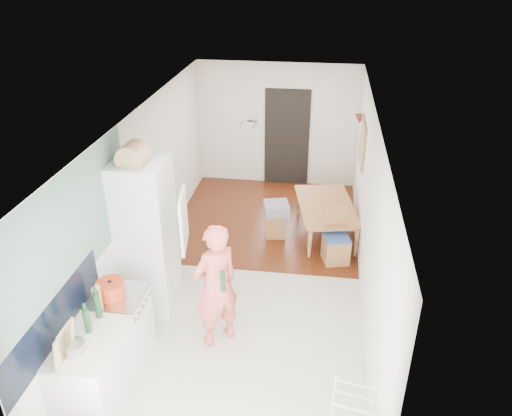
% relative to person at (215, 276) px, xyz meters
% --- Properties ---
extents(room_shell, '(3.20, 7.00, 2.50)m').
position_rel_person_xyz_m(room_shell, '(0.23, 1.35, 0.27)').
color(room_shell, silver).
rests_on(room_shell, ground).
extents(floor, '(3.20, 7.00, 0.01)m').
position_rel_person_xyz_m(floor, '(0.23, 1.35, -0.98)').
color(floor, beige).
rests_on(floor, ground).
extents(wood_floor_overlay, '(3.20, 3.30, 0.01)m').
position_rel_person_xyz_m(wood_floor_overlay, '(0.23, 3.20, -0.98)').
color(wood_floor_overlay, '#56270B').
rests_on(wood_floor_overlay, room_shell).
extents(sage_wall_panel, '(0.02, 3.00, 1.30)m').
position_rel_person_xyz_m(sage_wall_panel, '(-1.36, -0.65, 0.87)').
color(sage_wall_panel, slate).
rests_on(sage_wall_panel, room_shell).
extents(tile_splashback, '(0.02, 1.90, 0.50)m').
position_rel_person_xyz_m(tile_splashback, '(-1.35, -1.20, 0.17)').
color(tile_splashback, black).
rests_on(tile_splashback, room_shell).
extents(doorway_recess, '(0.90, 0.04, 2.00)m').
position_rel_person_xyz_m(doorway_recess, '(0.43, 4.83, 0.02)').
color(doorway_recess, black).
rests_on(doorway_recess, room_shell).
extents(base_cabinet, '(0.60, 0.90, 0.86)m').
position_rel_person_xyz_m(base_cabinet, '(-1.07, -1.20, -0.55)').
color(base_cabinet, silver).
rests_on(base_cabinet, room_shell).
extents(worktop, '(0.62, 0.92, 0.06)m').
position_rel_person_xyz_m(worktop, '(-1.07, -1.20, -0.09)').
color(worktop, beige).
rests_on(worktop, room_shell).
extents(range_cooker, '(0.60, 0.60, 0.88)m').
position_rel_person_xyz_m(range_cooker, '(-1.07, -0.45, -0.54)').
color(range_cooker, silver).
rests_on(range_cooker, room_shell).
extents(cooker_top, '(0.60, 0.60, 0.04)m').
position_rel_person_xyz_m(cooker_top, '(-1.07, -0.45, -0.08)').
color(cooker_top, '#B1B1B3').
rests_on(cooker_top, room_shell).
extents(fridge_housing, '(0.66, 0.66, 2.15)m').
position_rel_person_xyz_m(fridge_housing, '(-1.04, 0.57, 0.09)').
color(fridge_housing, silver).
rests_on(fridge_housing, room_shell).
extents(fridge_door, '(0.14, 0.56, 0.70)m').
position_rel_person_xyz_m(fridge_door, '(-0.43, 0.27, 0.57)').
color(fridge_door, silver).
rests_on(fridge_door, room_shell).
extents(fridge_interior, '(0.02, 0.52, 0.66)m').
position_rel_person_xyz_m(fridge_interior, '(-0.73, 0.57, 0.57)').
color(fridge_interior, white).
rests_on(fridge_interior, room_shell).
extents(pinboard, '(0.03, 0.90, 0.70)m').
position_rel_person_xyz_m(pinboard, '(1.81, 3.25, 0.57)').
color(pinboard, tan).
rests_on(pinboard, room_shell).
extents(pinboard_frame, '(0.00, 0.94, 0.74)m').
position_rel_person_xyz_m(pinboard_frame, '(1.80, 3.25, 0.57)').
color(pinboard_frame, '#AC7538').
rests_on(pinboard_frame, room_shell).
extents(wall_sconce, '(0.18, 0.18, 0.16)m').
position_rel_person_xyz_m(wall_sconce, '(1.77, 3.90, 0.77)').
color(wall_sconce, maroon).
rests_on(wall_sconce, room_shell).
extents(person, '(0.84, 0.84, 1.97)m').
position_rel_person_xyz_m(person, '(0.00, 0.00, 0.00)').
color(person, '#E26054').
rests_on(person, floor).
extents(dining_table, '(1.01, 1.50, 0.48)m').
position_rel_person_xyz_m(dining_table, '(1.32, 2.83, -0.74)').
color(dining_table, '#AC7538').
rests_on(dining_table, floor).
extents(dining_chair, '(0.46, 0.46, 0.90)m').
position_rel_person_xyz_m(dining_chair, '(1.47, 2.00, -0.53)').
color(dining_chair, '#AC7538').
rests_on(dining_chair, floor).
extents(stool, '(0.37, 0.37, 0.43)m').
position_rel_person_xyz_m(stool, '(0.45, 2.66, -0.77)').
color(stool, '#AC7538').
rests_on(stool, floor).
extents(grey_drape, '(0.49, 0.49, 0.18)m').
position_rel_person_xyz_m(grey_drape, '(0.46, 2.67, -0.46)').
color(grey_drape, gray).
rests_on(grey_drape, stool).
extents(bread_bin, '(0.37, 0.35, 0.18)m').
position_rel_person_xyz_m(bread_bin, '(-1.06, 0.51, 1.26)').
color(bread_bin, tan).
rests_on(bread_bin, fridge_housing).
extents(red_casserole, '(0.33, 0.33, 0.19)m').
position_rel_person_xyz_m(red_casserole, '(-1.11, -0.45, 0.03)').
color(red_casserole, red).
rests_on(red_casserole, cooker_top).
extents(steel_pan, '(0.24, 0.24, 0.11)m').
position_rel_person_xyz_m(steel_pan, '(-1.12, -1.35, -0.01)').
color(steel_pan, '#B1B1B3').
rests_on(steel_pan, worktop).
extents(held_bottle, '(0.06, 0.06, 0.27)m').
position_rel_person_xyz_m(held_bottle, '(0.13, -0.20, 0.08)').
color(held_bottle, '#153E1B').
rests_on(held_bottle, person).
extents(bottle_a, '(0.07, 0.07, 0.29)m').
position_rel_person_xyz_m(bottle_a, '(-1.10, -1.06, 0.08)').
color(bottle_a, '#153E1B').
rests_on(bottle_a, worktop).
extents(bottle_b, '(0.08, 0.08, 0.31)m').
position_rel_person_xyz_m(bottle_b, '(-1.09, -0.82, 0.09)').
color(bottle_b, '#153E1B').
rests_on(bottle_b, worktop).
extents(bottle_c, '(0.10, 0.10, 0.20)m').
position_rel_person_xyz_m(bottle_c, '(-1.21, -1.36, 0.04)').
color(bottle_c, beige).
rests_on(bottle_c, worktop).
extents(pepper_mill_front, '(0.06, 0.06, 0.20)m').
position_rel_person_xyz_m(pepper_mill_front, '(-1.20, -0.67, 0.04)').
color(pepper_mill_front, tan).
rests_on(pepper_mill_front, worktop).
extents(pepper_mill_back, '(0.08, 0.08, 0.23)m').
position_rel_person_xyz_m(pepper_mill_back, '(-1.15, -0.67, 0.05)').
color(pepper_mill_back, tan).
rests_on(pepper_mill_back, worktop).
extents(chopping_boards, '(0.11, 0.28, 0.38)m').
position_rel_person_xyz_m(chopping_boards, '(-1.14, -1.46, 0.13)').
color(chopping_boards, tan).
rests_on(chopping_boards, worktop).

